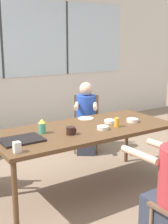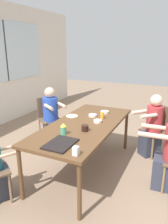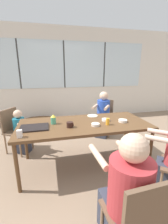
{
  "view_description": "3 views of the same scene",
  "coord_description": "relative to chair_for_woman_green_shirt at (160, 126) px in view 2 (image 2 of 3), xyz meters",
  "views": [
    {
      "loc": [
        -1.78,
        -2.77,
        1.7
      ],
      "look_at": [
        0.0,
        0.0,
        0.92
      ],
      "focal_mm": 50.0,
      "sensor_mm": 36.0,
      "label": 1
    },
    {
      "loc": [
        -2.71,
        -1.27,
        1.84
      ],
      "look_at": [
        0.0,
        0.0,
        0.92
      ],
      "focal_mm": 35.0,
      "sensor_mm": 36.0,
      "label": 2
    },
    {
      "loc": [
        -0.51,
        -2.16,
        1.55
      ],
      "look_at": [
        0.0,
        0.0,
        0.92
      ],
      "focal_mm": 24.0,
      "sensor_mm": 36.0,
      "label": 3
    }
  ],
  "objects": [
    {
      "name": "dining_table",
      "position": [
        -1.05,
        0.96,
        0.19
      ],
      "size": [
        2.02,
        0.89,
        0.74
      ],
      "color": "brown",
      "rests_on": "ground_plane"
    },
    {
      "name": "food_tray_dark",
      "position": [
        -1.8,
        0.91,
        0.25
      ],
      "size": [
        0.4,
        0.29,
        0.02
      ],
      "color": "black",
      "rests_on": "dining_table"
    },
    {
      "name": "bowl_fruit",
      "position": [
        -0.43,
        0.86,
        0.26
      ],
      "size": [
        0.14,
        0.14,
        0.04
      ],
      "color": "silver",
      "rests_on": "dining_table"
    },
    {
      "name": "juice_glass",
      "position": [
        -0.72,
        0.8,
        0.3
      ],
      "size": [
        0.06,
        0.06,
        0.1
      ],
      "color": "gold",
      "rests_on": "dining_table"
    },
    {
      "name": "ground_plane",
      "position": [
        -1.05,
        0.96,
        -0.5
      ],
      "size": [
        16.0,
        16.0,
        0.0
      ],
      "primitive_type": "plane",
      "color": "#8C725B"
    },
    {
      "name": "person_man_teal_shirt",
      "position": [
        -0.34,
        2.0,
        -0.01
      ],
      "size": [
        0.54,
        0.61,
        1.07
      ],
      "rotation": [
        0.0,
        0.0,
        -3.74
      ],
      "color": "#333847",
      "rests_on": "ground_plane"
    },
    {
      "name": "plate_tortillas",
      "position": [
        -0.82,
        1.28,
        0.25
      ],
      "size": [
        0.19,
        0.19,
        0.01
      ],
      "color": "beige",
      "rests_on": "dining_table"
    },
    {
      "name": "milk_carton_small",
      "position": [
        -1.95,
        0.63,
        0.29
      ],
      "size": [
        0.06,
        0.06,
        0.1
      ],
      "color": "silver",
      "rests_on": "dining_table"
    },
    {
      "name": "chair_for_woman_green_shirt",
      "position": [
        0.0,
        0.0,
        0.0
      ],
      "size": [
        0.57,
        0.57,
        0.85
      ],
      "rotation": [
        0.0,
        0.0,
        0.83
      ],
      "color": "brown",
      "rests_on": "ground_plane"
    },
    {
      "name": "chair_for_man_teal_shirt",
      "position": [
        -0.25,
        2.14,
        0.0
      ],
      "size": [
        0.56,
        0.56,
        0.85
      ],
      "rotation": [
        0.0,
        0.0,
        -3.74
      ],
      "color": "brown",
      "rests_on": "ground_plane"
    },
    {
      "name": "sippy_cup",
      "position": [
        -1.52,
        1.03,
        0.32
      ],
      "size": [
        0.08,
        0.08,
        0.15
      ],
      "color": "#4CA57F",
      "rests_on": "dining_table"
    },
    {
      "name": "coffee_mug",
      "position": [
        -1.29,
        0.83,
        0.28
      ],
      "size": [
        0.1,
        0.1,
        0.08
      ],
      "color": "black",
      "rests_on": "dining_table"
    },
    {
      "name": "person_woman_green_shirt",
      "position": [
        -0.12,
        0.11,
        -0.01
      ],
      "size": [
        0.54,
        0.52,
        1.07
      ],
      "rotation": [
        0.0,
        0.0,
        0.83
      ],
      "color": "#333847",
      "rests_on": "ground_plane"
    },
    {
      "name": "bowl_white_shallow",
      "position": [
        -0.91,
        0.8,
        0.26
      ],
      "size": [
        0.13,
        0.13,
        0.04
      ],
      "color": "silver",
      "rests_on": "dining_table"
    },
    {
      "name": "bowl_cereal",
      "position": [
        -0.68,
        0.98,
        0.26
      ],
      "size": [
        0.13,
        0.13,
        0.03
      ],
      "color": "white",
      "rests_on": "dining_table"
    }
  ]
}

